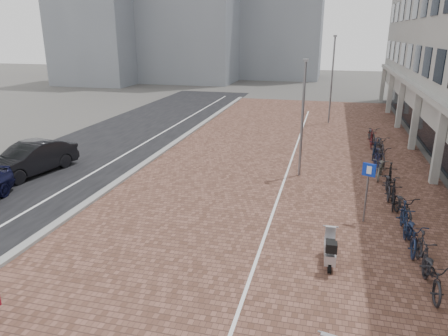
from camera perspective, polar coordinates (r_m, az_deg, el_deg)
The scene contains 12 objects.
ground at distance 12.31m, azimuth -7.16°, elevation -14.29°, with size 140.00×140.00×0.00m, color #474442.
plaza_brick at distance 22.68m, azimuth 8.69°, elevation 1.07°, with size 14.50×42.00×0.04m, color brown.
street_asphalt at distance 26.06m, azimuth -16.13°, elevation 2.78°, with size 8.00×50.00×0.03m, color black.
curb at distance 24.34m, azimuth -8.16°, elevation 2.42°, with size 0.35×42.00×0.14m, color gray.
lane_line at distance 25.12m, azimuth -12.18°, elevation 2.57°, with size 0.12×44.00×0.00m, color white.
parking_line at distance 22.66m, azimuth 9.19°, elevation 1.09°, with size 0.10×30.00×0.00m, color white.
car_dark at distance 22.08m, azimuth -24.95°, elevation 1.14°, with size 1.63×4.68×1.54m, color black.
scooter_front at distance 12.87m, azimuth 14.29°, elevation -10.63°, with size 0.46×1.46×1.00m, color #B0AFB5, non-canonical shape.
parking_sign at distance 15.53m, azimuth 19.03°, elevation -2.05°, with size 0.44×0.23×2.24m.
lamp_near at distance 19.61m, azimuth 10.65°, elevation 6.40°, with size 0.12×0.12×5.39m, color slate.
lamp_far at distance 32.26m, azimuth 14.51°, elevation 11.46°, with size 0.12×0.12×6.31m, color slate.
bike_row at distance 19.81m, azimuth 21.55°, elevation -0.99°, with size 1.36×18.10×1.05m.
Camera 1 is at (4.00, -9.62, 6.56)m, focal length 33.43 mm.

